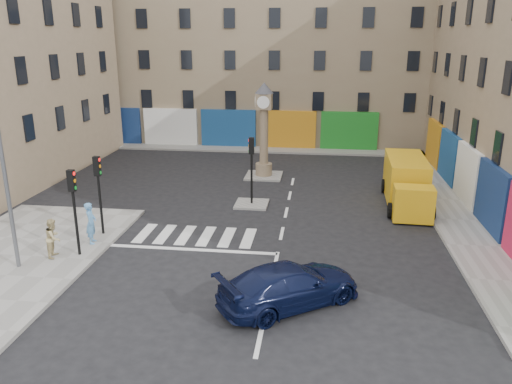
% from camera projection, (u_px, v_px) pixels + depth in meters
% --- Properties ---
extents(ground, '(120.00, 120.00, 0.00)m').
position_uv_depth(ground, '(274.00, 271.00, 19.99)').
color(ground, black).
rests_on(ground, ground).
extents(sidewalk_right, '(2.60, 30.00, 0.15)m').
position_uv_depth(sidewalk_right, '(442.00, 200.00, 28.38)').
color(sidewalk_right, gray).
rests_on(sidewalk_right, ground).
extents(sidewalk_far, '(32.00, 2.40, 0.15)m').
position_uv_depth(sidewalk_far, '(251.00, 149.00, 41.48)').
color(sidewalk_far, gray).
rests_on(sidewalk_far, ground).
extents(island_near, '(1.80, 1.80, 0.12)m').
position_uv_depth(island_near, '(252.00, 204.00, 27.79)').
color(island_near, gray).
rests_on(island_near, ground).
extents(island_far, '(2.40, 2.40, 0.12)m').
position_uv_depth(island_far, '(264.00, 176.00, 33.48)').
color(island_far, gray).
rests_on(island_far, ground).
extents(building_far, '(32.00, 10.00, 17.00)m').
position_uv_depth(building_far, '(260.00, 43.00, 44.48)').
color(building_far, '#807055').
rests_on(building_far, ground).
extents(traffic_light_left_near, '(0.28, 0.22, 3.70)m').
position_uv_depth(traffic_light_left_near, '(73.00, 199.00, 20.41)').
color(traffic_light_left_near, black).
rests_on(traffic_light_left_near, sidewalk_left).
extents(traffic_light_left_far, '(0.28, 0.22, 3.70)m').
position_uv_depth(traffic_light_left_far, '(98.00, 183.00, 22.69)').
color(traffic_light_left_far, black).
rests_on(traffic_light_left_far, sidewalk_left).
extents(traffic_light_island, '(0.28, 0.22, 3.70)m').
position_uv_depth(traffic_light_island, '(252.00, 160.00, 27.04)').
color(traffic_light_island, black).
rests_on(traffic_light_island, island_near).
extents(lamp_post, '(0.50, 0.25, 8.30)m').
position_uv_depth(lamp_post, '(1.00, 153.00, 18.67)').
color(lamp_post, '#595B60').
rests_on(lamp_post, sidewalk_left).
extents(clock_pillar, '(1.20, 1.20, 6.10)m').
position_uv_depth(clock_pillar, '(264.00, 124.00, 32.44)').
color(clock_pillar, '#877158').
rests_on(clock_pillar, island_far).
extents(navy_sedan, '(5.41, 4.76, 1.50)m').
position_uv_depth(navy_sedan, '(290.00, 285.00, 17.25)').
color(navy_sedan, black).
rests_on(navy_sedan, ground).
extents(yellow_van, '(2.54, 6.87, 2.47)m').
position_uv_depth(yellow_van, '(407.00, 182.00, 27.75)').
color(yellow_van, gold).
rests_on(yellow_van, ground).
extents(pedestrian_blue, '(0.60, 0.77, 1.88)m').
position_uv_depth(pedestrian_blue, '(91.00, 223.00, 22.07)').
color(pedestrian_blue, '#558EC2').
rests_on(pedestrian_blue, sidewalk_left).
extents(pedestrian_tan, '(0.74, 0.89, 1.66)m').
position_uv_depth(pedestrian_tan, '(53.00, 238.00, 20.73)').
color(pedestrian_tan, tan).
rests_on(pedestrian_tan, sidewalk_left).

